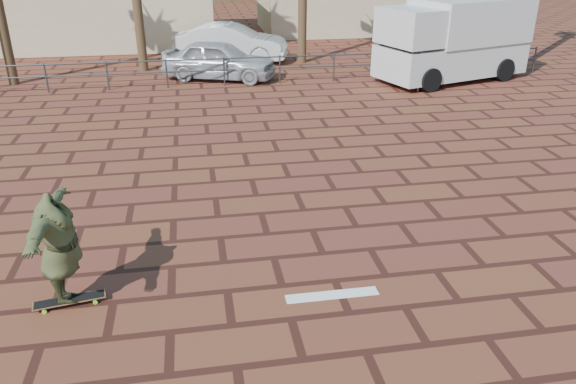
% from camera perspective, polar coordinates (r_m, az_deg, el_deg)
% --- Properties ---
extents(ground, '(120.00, 120.00, 0.00)m').
position_cam_1_polar(ground, '(9.40, -1.44, -6.70)').
color(ground, '#5F2A1F').
rests_on(ground, ground).
extents(paint_stripe, '(1.40, 0.22, 0.01)m').
position_cam_1_polar(paint_stripe, '(8.53, 4.51, -10.38)').
color(paint_stripe, white).
rests_on(paint_stripe, ground).
extents(guardrail, '(24.06, 0.06, 1.00)m').
position_cam_1_polar(guardrail, '(20.42, -6.53, 12.57)').
color(guardrail, '#47494F').
rests_on(guardrail, ground).
extents(longboard, '(1.02, 0.38, 0.10)m').
position_cam_1_polar(longboard, '(8.84, -21.31, -10.21)').
color(longboard, olive).
rests_on(longboard, ground).
extents(skateboarder, '(0.59, 2.09, 1.70)m').
position_cam_1_polar(skateboarder, '(8.41, -22.21, -5.32)').
color(skateboarder, '#404625').
rests_on(skateboarder, longboard).
extents(campervan, '(5.94, 3.86, 2.86)m').
position_cam_1_polar(campervan, '(21.90, 16.51, 14.75)').
color(campervan, silver).
rests_on(campervan, ground).
extents(car_silver, '(4.48, 3.04, 1.42)m').
position_cam_1_polar(car_silver, '(21.39, -6.99, 13.17)').
color(car_silver, '#B3B5BA').
rests_on(car_silver, ground).
extents(car_white, '(4.97, 2.83, 1.55)m').
position_cam_1_polar(car_white, '(24.58, -5.83, 14.85)').
color(car_white, silver).
rests_on(car_white, ground).
extents(street_sign, '(0.47, 0.09, 2.31)m').
position_cam_1_polar(street_sign, '(19.77, 13.48, 14.44)').
color(street_sign, gray).
rests_on(street_sign, ground).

